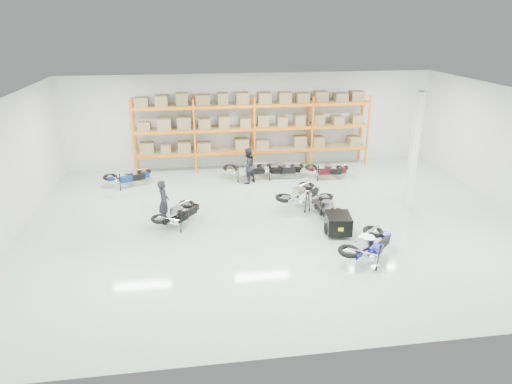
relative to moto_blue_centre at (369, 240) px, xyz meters
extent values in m
plane|color=#ADC1AE|center=(-2.23, 3.06, -0.61)|extent=(18.00, 18.00, 0.00)
plane|color=white|center=(-2.23, 3.06, 3.89)|extent=(18.00, 18.00, 0.00)
plane|color=silver|center=(-2.23, 10.06, 1.64)|extent=(18.00, 0.00, 18.00)
plane|color=silver|center=(-2.23, -3.94, 1.64)|extent=(18.00, 0.00, 18.00)
plane|color=silver|center=(-11.23, 3.06, 1.64)|extent=(0.00, 14.00, 14.00)
cube|color=orange|center=(-7.83, 9.06, 1.14)|extent=(0.08, 0.08, 3.50)
cube|color=orange|center=(-7.83, 9.96, 1.14)|extent=(0.08, 0.08, 3.50)
cube|color=orange|center=(-5.03, 9.06, 1.14)|extent=(0.08, 0.08, 3.50)
cube|color=orange|center=(-5.03, 9.96, 1.14)|extent=(0.08, 0.08, 3.50)
cube|color=orange|center=(-2.23, 9.06, 1.14)|extent=(0.08, 0.08, 3.50)
cube|color=orange|center=(-2.23, 9.96, 1.14)|extent=(0.08, 0.08, 3.50)
cube|color=orange|center=(0.57, 9.06, 1.14)|extent=(0.08, 0.08, 3.50)
cube|color=orange|center=(0.57, 9.96, 1.14)|extent=(0.08, 0.08, 3.50)
cube|color=orange|center=(3.37, 9.06, 1.14)|extent=(0.08, 0.08, 3.50)
cube|color=orange|center=(3.37, 9.96, 1.14)|extent=(0.08, 0.08, 3.50)
cube|color=orange|center=(-6.43, 9.06, 0.29)|extent=(2.70, 0.08, 0.12)
cube|color=orange|center=(-6.43, 9.96, 0.29)|extent=(2.70, 0.08, 0.12)
cube|color=#9A7D4F|center=(-6.43, 9.51, 0.36)|extent=(2.68, 0.88, 0.02)
cube|color=#9A7D4F|center=(-6.43, 9.51, 0.59)|extent=(2.40, 0.70, 0.44)
cube|color=orange|center=(-3.63, 9.06, 0.29)|extent=(2.70, 0.08, 0.12)
cube|color=orange|center=(-3.63, 9.96, 0.29)|extent=(2.70, 0.08, 0.12)
cube|color=#9A7D4F|center=(-3.63, 9.51, 0.36)|extent=(2.68, 0.88, 0.02)
cube|color=#9A7D4F|center=(-3.63, 9.51, 0.59)|extent=(2.40, 0.70, 0.44)
cube|color=orange|center=(-0.83, 9.06, 0.29)|extent=(2.70, 0.08, 0.12)
cube|color=orange|center=(-0.83, 9.96, 0.29)|extent=(2.70, 0.08, 0.12)
cube|color=#9A7D4F|center=(-0.83, 9.51, 0.36)|extent=(2.68, 0.88, 0.02)
cube|color=#9A7D4F|center=(-0.83, 9.51, 0.59)|extent=(2.40, 0.70, 0.44)
cube|color=orange|center=(1.97, 9.06, 0.29)|extent=(2.70, 0.08, 0.12)
cube|color=orange|center=(1.97, 9.96, 0.29)|extent=(2.70, 0.08, 0.12)
cube|color=#9A7D4F|center=(1.97, 9.51, 0.36)|extent=(2.68, 0.88, 0.02)
cube|color=#9A7D4F|center=(1.97, 9.51, 0.59)|extent=(2.40, 0.70, 0.44)
cube|color=orange|center=(-6.43, 9.06, 1.39)|extent=(2.70, 0.08, 0.12)
cube|color=orange|center=(-6.43, 9.96, 1.39)|extent=(2.70, 0.08, 0.12)
cube|color=#9A7D4F|center=(-6.43, 9.51, 1.46)|extent=(2.68, 0.88, 0.02)
cube|color=#9A7D4F|center=(-6.43, 9.51, 1.69)|extent=(2.40, 0.70, 0.44)
cube|color=orange|center=(-3.63, 9.06, 1.39)|extent=(2.70, 0.08, 0.12)
cube|color=orange|center=(-3.63, 9.96, 1.39)|extent=(2.70, 0.08, 0.12)
cube|color=#9A7D4F|center=(-3.63, 9.51, 1.46)|extent=(2.68, 0.88, 0.02)
cube|color=#9A7D4F|center=(-3.63, 9.51, 1.69)|extent=(2.40, 0.70, 0.44)
cube|color=orange|center=(-0.83, 9.06, 1.39)|extent=(2.70, 0.08, 0.12)
cube|color=orange|center=(-0.83, 9.96, 1.39)|extent=(2.70, 0.08, 0.12)
cube|color=#9A7D4F|center=(-0.83, 9.51, 1.46)|extent=(2.68, 0.88, 0.02)
cube|color=#9A7D4F|center=(-0.83, 9.51, 1.69)|extent=(2.40, 0.70, 0.44)
cube|color=orange|center=(1.97, 9.06, 1.39)|extent=(2.70, 0.08, 0.12)
cube|color=orange|center=(1.97, 9.96, 1.39)|extent=(2.70, 0.08, 0.12)
cube|color=#9A7D4F|center=(1.97, 9.51, 1.46)|extent=(2.68, 0.88, 0.02)
cube|color=#9A7D4F|center=(1.97, 9.51, 1.69)|extent=(2.40, 0.70, 0.44)
cube|color=orange|center=(-6.43, 9.06, 2.49)|extent=(2.70, 0.08, 0.12)
cube|color=orange|center=(-6.43, 9.96, 2.49)|extent=(2.70, 0.08, 0.12)
cube|color=#9A7D4F|center=(-6.43, 9.51, 2.56)|extent=(2.68, 0.88, 0.02)
cube|color=#9A7D4F|center=(-6.43, 9.51, 2.79)|extent=(2.40, 0.70, 0.44)
cube|color=orange|center=(-3.63, 9.06, 2.49)|extent=(2.70, 0.08, 0.12)
cube|color=orange|center=(-3.63, 9.96, 2.49)|extent=(2.70, 0.08, 0.12)
cube|color=#9A7D4F|center=(-3.63, 9.51, 2.56)|extent=(2.68, 0.88, 0.02)
cube|color=#9A7D4F|center=(-3.63, 9.51, 2.79)|extent=(2.40, 0.70, 0.44)
cube|color=orange|center=(-0.83, 9.06, 2.49)|extent=(2.70, 0.08, 0.12)
cube|color=orange|center=(-0.83, 9.96, 2.49)|extent=(2.70, 0.08, 0.12)
cube|color=#9A7D4F|center=(-0.83, 9.51, 2.56)|extent=(2.68, 0.88, 0.02)
cube|color=#9A7D4F|center=(-0.83, 9.51, 2.79)|extent=(2.40, 0.70, 0.44)
cube|color=orange|center=(1.97, 9.06, 2.49)|extent=(2.70, 0.08, 0.12)
cube|color=orange|center=(1.97, 9.96, 2.49)|extent=(2.70, 0.08, 0.12)
cube|color=#9A7D4F|center=(1.97, 9.51, 2.56)|extent=(2.68, 0.88, 0.02)
cube|color=#9A7D4F|center=(1.97, 9.51, 2.79)|extent=(2.40, 0.70, 0.44)
cube|color=white|center=(2.97, 3.56, 1.64)|extent=(0.25, 0.25, 4.50)
cube|color=black|center=(-0.42, 1.72, -0.19)|extent=(0.94, 1.12, 0.59)
cube|color=yellow|center=(-0.42, 1.21, -0.19)|extent=(0.17, 0.05, 0.12)
torus|color=black|center=(-0.82, 1.72, -0.40)|extent=(0.09, 0.41, 0.41)
torus|color=black|center=(-0.01, 1.72, -0.40)|extent=(0.09, 0.41, 0.41)
cylinder|color=black|center=(-0.42, 2.42, -0.13)|extent=(0.18, 0.96, 0.04)
imported|color=black|center=(-6.28, 3.55, 0.19)|extent=(0.42, 0.61, 1.61)
imported|color=#212129|center=(-2.79, 7.32, 0.19)|extent=(0.99, 0.96, 1.61)
camera|label=1|loc=(-5.21, -11.77, 6.31)|focal=32.00mm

